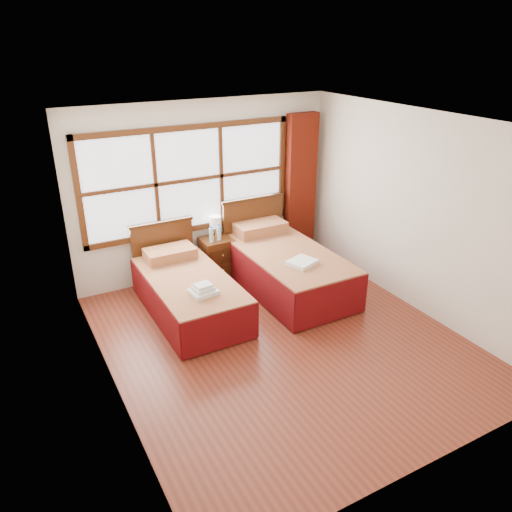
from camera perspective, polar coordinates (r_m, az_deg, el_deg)
floor at (r=6.18m, az=3.00°, el=-9.54°), size 4.50×4.50×0.00m
ceiling at (r=5.21m, az=3.64°, el=14.97°), size 4.50×4.50×0.00m
wall_back at (r=7.46m, az=-5.87°, el=7.49°), size 4.00×0.00×4.00m
wall_left at (r=4.91m, az=-17.06°, el=-2.73°), size 0.00×4.50×4.50m
wall_right at (r=6.78m, az=17.89°, el=4.69°), size 0.00×4.50×4.50m
window at (r=7.28m, az=-7.65°, el=8.63°), size 3.16×0.06×1.56m
curtain at (r=8.11m, az=5.11°, el=7.93°), size 0.50×0.16×2.30m
bed_left at (r=6.68m, az=-7.79°, el=-4.00°), size 1.01×2.03×0.98m
bed_right at (r=7.25m, az=3.21°, el=-1.08°), size 1.14×2.21×1.11m
nightstand at (r=7.61m, az=-4.49°, el=-0.15°), size 0.45×0.45×0.60m
towels_left at (r=6.10m, az=-6.04°, el=-3.87°), size 0.34×0.31×0.13m
towels_right at (r=6.69m, az=5.28°, el=-0.73°), size 0.43×0.40×0.05m
lamp at (r=7.47m, az=-4.66°, el=3.84°), size 0.17×0.17×0.33m
bottle_near at (r=7.35m, az=-5.13°, el=2.42°), size 0.06×0.06×0.24m
bottle_far at (r=7.41m, az=-4.27°, el=2.67°), size 0.07×0.07×0.25m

